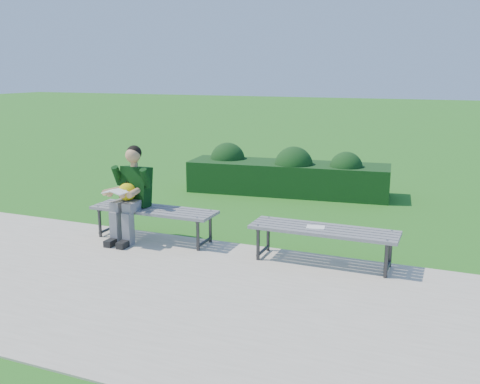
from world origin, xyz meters
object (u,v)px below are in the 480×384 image
object	(u,v)px
hedge	(286,174)
paper_sheet	(316,227)
bench_right	(324,232)
seated_boy	(131,191)
bench_left	(154,212)

from	to	relation	value
hedge	paper_sheet	bearing A→B (deg)	-66.98
bench_right	paper_sheet	world-z (taller)	bench_right
hedge	seated_boy	distance (m)	3.83
hedge	bench_left	size ratio (longest dim) A/B	2.18
bench_right	paper_sheet	distance (m)	0.12
bench_left	seated_boy	world-z (taller)	seated_boy
bench_left	bench_right	size ratio (longest dim) A/B	1.00
bench_right	bench_left	bearing A→B (deg)	179.30
bench_left	paper_sheet	bearing A→B (deg)	-0.73
seated_boy	hedge	bearing A→B (deg)	73.43
bench_right	seated_boy	xyz separation A→B (m)	(-2.72, -0.07, 0.30)
hedge	bench_right	distance (m)	3.94
hedge	seated_boy	bearing A→B (deg)	-106.57
bench_right	seated_boy	size ratio (longest dim) A/B	1.37
bench_right	paper_sheet	xyz separation A→B (m)	(-0.10, -0.00, 0.06)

